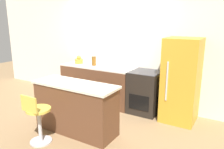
# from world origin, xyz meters

# --- Properties ---
(ground_plane) EXTENTS (14.00, 14.00, 0.00)m
(ground_plane) POSITION_xyz_m (0.00, 0.00, 0.00)
(ground_plane) COLOR #8E704C
(wall_back) EXTENTS (8.00, 0.06, 2.60)m
(wall_back) POSITION_xyz_m (0.00, 0.69, 1.30)
(wall_back) COLOR silver
(wall_back) RESTS_ON ground_plane
(back_counter) EXTENTS (1.81, 0.64, 0.90)m
(back_counter) POSITION_xyz_m (-0.27, 0.34, 0.45)
(back_counter) COLOR brown
(back_counter) RESTS_ON ground_plane
(kitchen_island) EXTENTS (1.55, 0.56, 0.90)m
(kitchen_island) POSITION_xyz_m (0.24, -1.10, 0.45)
(kitchen_island) COLOR brown
(kitchen_island) RESTS_ON ground_plane
(oven_range) EXTENTS (0.63, 0.66, 0.90)m
(oven_range) POSITION_xyz_m (0.96, 0.34, 0.45)
(oven_range) COLOR black
(oven_range) RESTS_ON ground_plane
(refrigerator) EXTENTS (0.64, 0.71, 1.64)m
(refrigerator) POSITION_xyz_m (1.71, 0.32, 0.82)
(refrigerator) COLOR gold
(refrigerator) RESTS_ON ground_plane
(stool_chair) EXTENTS (0.39, 0.39, 0.85)m
(stool_chair) POSITION_xyz_m (-0.03, -1.72, 0.42)
(stool_chair) COLOR #B7B7BC
(stool_chair) RESTS_ON ground_plane
(kettle) EXTENTS (0.20, 0.20, 0.20)m
(kettle) POSITION_xyz_m (-0.82, 0.32, 0.98)
(kettle) COLOR #B29333
(kettle) RESTS_ON back_counter
(mixing_bowl) EXTENTS (0.27, 0.27, 0.10)m
(mixing_bowl) POSITION_xyz_m (0.18, 0.32, 0.95)
(mixing_bowl) COLOR white
(mixing_bowl) RESTS_ON back_counter
(canister_jar) EXTENTS (0.11, 0.11, 0.21)m
(canister_jar) POSITION_xyz_m (-0.36, 0.32, 1.01)
(canister_jar) COLOR brown
(canister_jar) RESTS_ON back_counter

